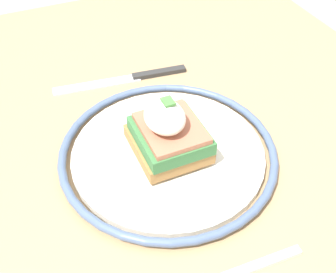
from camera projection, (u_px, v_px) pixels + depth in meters
name	position (u px, v px, depth m)	size (l,w,h in m)	color
dining_table	(209.00, 224.00, 0.59)	(0.99, 0.69, 0.73)	tan
plate	(168.00, 153.00, 0.51)	(0.26, 0.26, 0.02)	silver
sandwich	(168.00, 133.00, 0.49)	(0.09, 0.08, 0.07)	#9E703D
knife	(132.00, 78.00, 0.63)	(0.04, 0.20, 0.01)	#2D2D2D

